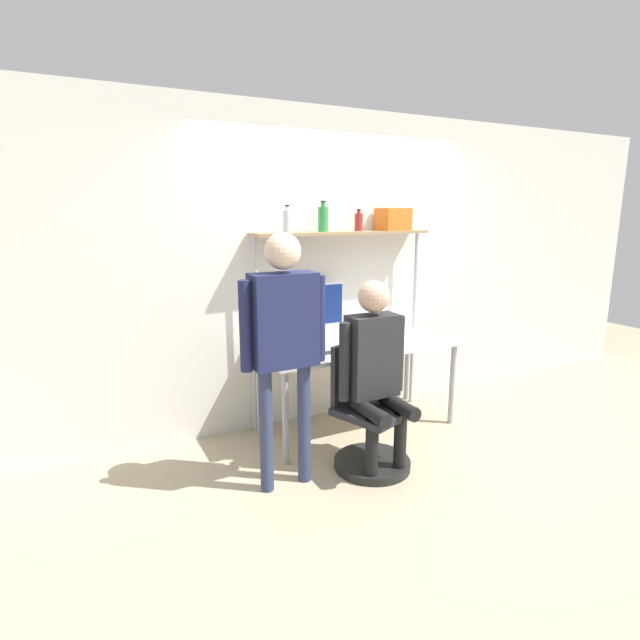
% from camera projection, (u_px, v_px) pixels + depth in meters
% --- Properties ---
extents(ground_plane, '(12.00, 12.00, 0.00)m').
position_uv_depth(ground_plane, '(381.00, 445.00, 4.02)').
color(ground_plane, tan).
extents(wall_back, '(8.00, 0.06, 2.70)m').
position_uv_depth(wall_back, '(333.00, 268.00, 4.45)').
color(wall_back, silver).
rests_on(wall_back, ground_plane).
extents(desk, '(1.71, 0.77, 0.75)m').
position_uv_depth(desk, '(356.00, 351.00, 4.23)').
color(desk, white).
rests_on(desk, ground_plane).
extents(shelf_unit, '(1.62, 0.26, 1.68)m').
position_uv_depth(shelf_unit, '(342.00, 262.00, 4.28)').
color(shelf_unit, '#997A56').
rests_on(shelf_unit, ground_plane).
extents(monitor, '(0.53, 0.23, 0.49)m').
position_uv_depth(monitor, '(315.00, 311.00, 4.25)').
color(monitor, '#B7B7BC').
rests_on(monitor, desk).
extents(laptop, '(0.35, 0.22, 0.21)m').
position_uv_depth(laptop, '(333.00, 344.00, 3.96)').
color(laptop, '#BCBCC1').
rests_on(laptop, desk).
extents(cell_phone, '(0.07, 0.15, 0.01)m').
position_uv_depth(cell_phone, '(367.00, 347.00, 4.08)').
color(cell_phone, black).
rests_on(cell_phone, desk).
extents(office_chair, '(0.59, 0.59, 0.91)m').
position_uv_depth(office_chair, '(368.00, 430.00, 3.64)').
color(office_chair, black).
rests_on(office_chair, ground_plane).
extents(person_seated, '(0.53, 0.47, 1.38)m').
position_uv_depth(person_seated, '(375.00, 361.00, 3.50)').
color(person_seated, black).
rests_on(person_seated, ground_plane).
extents(person_standing, '(0.59, 0.23, 1.72)m').
position_uv_depth(person_standing, '(284.00, 329.00, 3.21)').
color(person_standing, '#2D3856').
rests_on(person_standing, ground_plane).
extents(bottle_green, '(0.09, 0.09, 0.25)m').
position_uv_depth(bottle_green, '(323.00, 219.00, 4.12)').
color(bottle_green, '#2D8C3F').
rests_on(bottle_green, shelf_unit).
extents(bottle_clear, '(0.08, 0.08, 0.22)m').
position_uv_depth(bottle_clear, '(287.00, 221.00, 3.98)').
color(bottle_clear, silver).
rests_on(bottle_clear, shelf_unit).
extents(bottle_red, '(0.07, 0.07, 0.19)m').
position_uv_depth(bottle_red, '(359.00, 222.00, 4.28)').
color(bottle_red, maroon).
rests_on(bottle_red, shelf_unit).
extents(storage_box, '(0.26, 0.23, 0.20)m').
position_uv_depth(storage_box, '(393.00, 219.00, 4.44)').
color(storage_box, '#D1661E').
rests_on(storage_box, shelf_unit).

